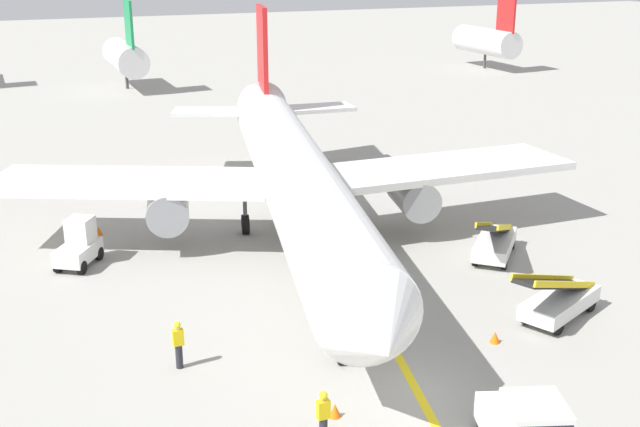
{
  "coord_description": "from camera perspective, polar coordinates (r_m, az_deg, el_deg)",
  "views": [
    {
      "loc": [
        -10.86,
        -19.25,
        13.39
      ],
      "look_at": [
        1.77,
        10.71,
        2.5
      ],
      "focal_mm": 44.62,
      "sensor_mm": 36.0,
      "label": 1
    }
  ],
  "objects": [
    {
      "name": "ground_crew_marshaller",
      "position": [
        23.01,
        0.24,
        -14.33
      ],
      "size": [
        0.36,
        0.24,
        1.7
      ],
      "color": "#26262D",
      "rests_on": "ground"
    },
    {
      "name": "belt_loader_forward_hold",
      "position": [
        36.81,
        12.4,
        -1.97
      ],
      "size": [
        4.32,
        4.51,
        2.59
      ],
      "color": "silver",
      "rests_on": "ground"
    },
    {
      "name": "ground_plane",
      "position": [
        25.84,
        5.76,
        -12.8
      ],
      "size": [
        300.0,
        300.0,
        0.0
      ],
      "primitive_type": "plane",
      "color": "#9E9B93"
    },
    {
      "name": "distant_aircraft_mid_right",
      "position": [
        82.28,
        -13.79,
        10.89
      ],
      "size": [
        3.0,
        10.1,
        8.8
      ],
      "color": "silver",
      "rests_on": "ground"
    },
    {
      "name": "safety_cone_nose_left",
      "position": [
        24.55,
        1.08,
        -13.93
      ],
      "size": [
        0.36,
        0.36,
        0.44
      ],
      "primitive_type": "cone",
      "color": "orange",
      "rests_on": "ground"
    },
    {
      "name": "taxi_line_yellow",
      "position": [
        30.44,
        4.22,
        -7.62
      ],
      "size": [
        18.52,
        77.96,
        0.01
      ],
      "primitive_type": "cube",
      "rotation": [
        0.0,
        0.0,
        -0.23
      ],
      "color": "yellow",
      "rests_on": "ground"
    },
    {
      "name": "ground_crew_wing_walker",
      "position": [
        27.16,
        -10.12,
        -9.15
      ],
      "size": [
        0.36,
        0.24,
        1.7
      ],
      "color": "#26262D",
      "rests_on": "ground"
    },
    {
      "name": "airliner",
      "position": [
        37.2,
        -1.94,
        2.96
      ],
      "size": [
        27.95,
        35.0,
        10.1
      ],
      "color": "white",
      "rests_on": "ground"
    },
    {
      "name": "safety_cone_wingtip_right",
      "position": [
        40.41,
        -15.57,
        -1.22
      ],
      "size": [
        0.36,
        0.36,
        0.44
      ],
      "primitive_type": "cone",
      "color": "orange",
      "rests_on": "ground"
    },
    {
      "name": "safety_cone_nose_right",
      "position": [
        29.32,
        12.44,
        -8.65
      ],
      "size": [
        0.36,
        0.36,
        0.44
      ],
      "primitive_type": "cone",
      "color": "orange",
      "rests_on": "ground"
    },
    {
      "name": "distant_aircraft_far_right",
      "position": [
        96.12,
        11.87,
        12.06
      ],
      "size": [
        3.0,
        10.1,
        8.8
      ],
      "color": "silver",
      "rests_on": "ground"
    },
    {
      "name": "baggage_tug_near_wing",
      "position": [
        36.69,
        -16.9,
        -2.18
      ],
      "size": [
        2.4,
        2.72,
        2.1
      ],
      "color": "silver",
      "rests_on": "ground"
    },
    {
      "name": "belt_loader_aft_hold",
      "position": [
        31.51,
        16.74,
        -5.91
      ],
      "size": [
        5.08,
        3.18,
        2.59
      ],
      "color": "silver",
      "rests_on": "ground"
    }
  ]
}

